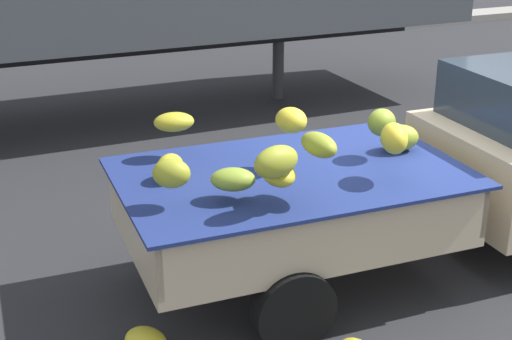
# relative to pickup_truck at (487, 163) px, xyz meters

# --- Properties ---
(ground) EXTENTS (220.00, 220.00, 0.00)m
(ground) POSITION_rel_pickup_truck_xyz_m (-0.52, 0.31, -0.88)
(ground) COLOR #28282B
(curb_strip) EXTENTS (80.00, 0.80, 0.16)m
(curb_strip) POSITION_rel_pickup_truck_xyz_m (-0.52, 10.07, -0.80)
(curb_strip) COLOR gray
(curb_strip) RESTS_ON ground
(pickup_truck) EXTENTS (5.01, 1.87, 1.70)m
(pickup_truck) POSITION_rel_pickup_truck_xyz_m (0.00, 0.00, 0.00)
(pickup_truck) COLOR #CCB793
(pickup_truck) RESTS_ON ground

